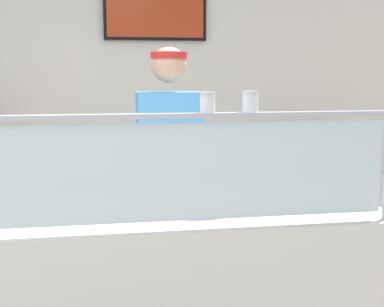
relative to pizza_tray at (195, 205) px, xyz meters
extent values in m
cube|color=silver|center=(-0.08, 2.11, 0.38)|extent=(6.40, 0.08, 2.70)
cube|color=black|center=(0.04, 2.05, 1.11)|extent=(0.85, 0.04, 0.41)
cube|color=#B23819|center=(0.04, 2.03, 1.11)|extent=(0.80, 0.01, 0.36)
cube|color=silver|center=(-0.08, -0.06, -0.49)|extent=(2.00, 0.70, 0.95)
cube|color=silver|center=(-0.08, -0.35, 0.23)|extent=(1.74, 0.01, 0.42)
cube|color=#B2B5BC|center=(-0.08, -0.35, 0.47)|extent=(1.80, 0.06, 0.02)
cylinder|color=#9EA0A8|center=(0.00, 0.00, -0.01)|extent=(0.45, 0.45, 0.01)
cylinder|color=tan|center=(0.00, 0.00, 0.00)|extent=(0.43, 0.43, 0.02)
cylinder|color=#D65B2D|center=(0.00, 0.00, 0.02)|extent=(0.37, 0.37, 0.01)
cube|color=#ADAFB7|center=(0.03, -0.02, 0.02)|extent=(0.13, 0.29, 0.01)
cylinder|color=white|center=(-0.01, -0.35, 0.51)|extent=(0.06, 0.06, 0.07)
cylinder|color=white|center=(-0.01, -0.35, 0.50)|extent=(0.05, 0.05, 0.05)
cylinder|color=silver|center=(-0.01, -0.35, 0.56)|extent=(0.06, 0.06, 0.02)
cylinder|color=white|center=(0.17, -0.35, 0.52)|extent=(0.07, 0.07, 0.07)
cylinder|color=red|center=(0.17, -0.35, 0.51)|extent=(0.06, 0.06, 0.05)
cylinder|color=silver|center=(0.17, -0.35, 0.56)|extent=(0.06, 0.06, 0.02)
cylinder|color=#23232D|center=(-0.15, 0.61, -0.49)|extent=(0.13, 0.13, 0.95)
cylinder|color=#23232D|center=(0.07, 0.61, -0.49)|extent=(0.13, 0.13, 0.95)
cube|color=#4C9EE5|center=(-0.04, 0.61, 0.26)|extent=(0.38, 0.21, 0.55)
sphere|color=tan|center=(-0.04, 0.61, 0.69)|extent=(0.21, 0.21, 0.21)
cylinder|color=red|center=(-0.04, 0.61, 0.75)|extent=(0.21, 0.21, 0.04)
cylinder|color=tan|center=(0.14, 0.39, 0.16)|extent=(0.08, 0.34, 0.08)
cube|color=#B7BABF|center=(1.43, 1.62, -0.56)|extent=(0.70, 0.55, 0.82)
cube|color=silver|center=(1.44, 1.62, -0.13)|extent=(0.47, 0.47, 0.04)
cube|color=silver|center=(1.42, 1.62, -0.08)|extent=(0.46, 0.46, 0.04)
cube|color=silver|center=(1.44, 1.62, -0.04)|extent=(0.46, 0.46, 0.04)
cube|color=silver|center=(1.43, 1.62, 0.01)|extent=(0.46, 0.46, 0.04)
camera|label=1|loc=(-0.47, -2.58, 0.65)|focal=51.17mm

